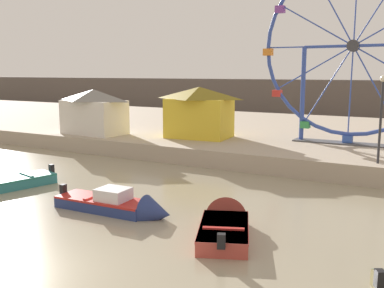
{
  "coord_description": "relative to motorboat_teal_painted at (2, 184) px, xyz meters",
  "views": [
    {
      "loc": [
        9.4,
        -7.38,
        5.4
      ],
      "look_at": [
        0.01,
        9.08,
        2.31
      ],
      "focal_mm": 41.64,
      "sensor_mm": 36.0,
      "label": 1
    }
  ],
  "objects": [
    {
      "name": "motorboat_navy_blue",
      "position": [
        6.95,
        0.01,
        0.04
      ],
      "size": [
        5.23,
        1.51,
        1.32
      ],
      "rotation": [
        0.0,
        0.0,
        0.05
      ],
      "color": "navy",
      "rests_on": "ground_plane"
    },
    {
      "name": "carnival_booth_yellow_awning",
      "position": [
        3.23,
        13.02,
        2.51
      ],
      "size": [
        4.71,
        3.44,
        3.39
      ],
      "rotation": [
        0.0,
        0.0,
        0.09
      ],
      "color": "yellow",
      "rests_on": "quay_promenade"
    },
    {
      "name": "promenade_lamp_near",
      "position": [
        14.89,
        9.77,
        3.49
      ],
      "size": [
        0.32,
        0.32,
        4.23
      ],
      "color": "#2D2D33",
      "rests_on": "quay_promenade"
    },
    {
      "name": "ferris_wheel_blue_frame",
      "position": [
        12.5,
        15.1,
        6.43
      ],
      "size": [
        11.15,
        1.2,
        11.31
      ],
      "color": "#334CA8",
      "rests_on": "quay_promenade"
    },
    {
      "name": "motorboat_teal_painted",
      "position": [
        0.0,
        0.0,
        0.0
      ],
      "size": [
        2.32,
        4.4,
        1.33
      ],
      "rotation": [
        0.0,
        0.0,
        4.47
      ],
      "color": "teal",
      "rests_on": "ground_plane"
    },
    {
      "name": "carnival_booth_white_ticket",
      "position": [
        -4.1,
        10.87,
        2.4
      ],
      "size": [
        4.99,
        3.09,
        3.16
      ],
      "rotation": [
        0.0,
        0.0,
        -0.06
      ],
      "color": "silver",
      "rests_on": "quay_promenade"
    },
    {
      "name": "quay_promenade",
      "position": [
        8.13,
        20.71,
        0.24
      ],
      "size": [
        110.0,
        23.9,
        1.01
      ],
      "primitive_type": "cube",
      "color": "tan",
      "rests_on": "ground_plane"
    },
    {
      "name": "motorboat_faded_red",
      "position": [
        11.28,
        0.21,
        -0.0
      ],
      "size": [
        2.94,
        4.23,
        1.48
      ],
      "rotation": [
        0.0,
        0.0,
        1.97
      ],
      "color": "#B24238",
      "rests_on": "ground_plane"
    },
    {
      "name": "distant_town_skyline",
      "position": [
        8.13,
        44.0,
        1.94
      ],
      "size": [
        140.0,
        3.0,
        4.4
      ],
      "primitive_type": "cube",
      "color": "#564C47",
      "rests_on": "ground_plane"
    },
    {
      "name": "ground_plane",
      "position": [
        8.13,
        -5.64,
        -0.26
      ],
      "size": [
        240.0,
        240.0,
        0.0
      ],
      "primitive_type": "plane",
      "color": "gray"
    }
  ]
}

